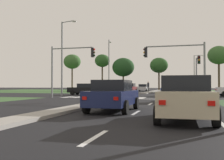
% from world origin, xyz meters
% --- Properties ---
extents(ground_plane, '(200.00, 200.00, 0.00)m').
position_xyz_m(ground_plane, '(0.00, 30.00, 0.00)').
color(ground_plane, black).
extents(grass_verge_far_left, '(35.00, 35.00, 0.01)m').
position_xyz_m(grass_verge_far_left, '(-25.50, 54.50, 0.00)').
color(grass_verge_far_left, '#385B2D').
rests_on(grass_verge_far_left, ground).
extents(median_island_near, '(1.20, 22.00, 0.14)m').
position_xyz_m(median_island_near, '(0.00, 11.00, 0.07)').
color(median_island_near, gray).
rests_on(median_island_near, ground).
extents(median_island_far, '(1.20, 36.00, 0.14)m').
position_xyz_m(median_island_far, '(0.00, 55.00, 0.07)').
color(median_island_far, gray).
rests_on(median_island_far, ground).
extents(lane_dash_near, '(0.14, 2.00, 0.01)m').
position_xyz_m(lane_dash_near, '(3.50, 4.53, 0.01)').
color(lane_dash_near, silver).
rests_on(lane_dash_near, ground).
extents(lane_dash_second, '(0.14, 2.00, 0.01)m').
position_xyz_m(lane_dash_second, '(3.50, 10.53, 0.01)').
color(lane_dash_second, silver).
rests_on(lane_dash_second, ground).
extents(lane_dash_third, '(0.14, 2.00, 0.01)m').
position_xyz_m(lane_dash_third, '(3.50, 16.53, 0.01)').
color(lane_dash_third, silver).
rests_on(lane_dash_third, ground).
extents(lane_dash_fourth, '(0.14, 2.00, 0.01)m').
position_xyz_m(lane_dash_fourth, '(3.50, 22.53, 0.01)').
color(lane_dash_fourth, silver).
rests_on(lane_dash_fourth, ground).
extents(edge_line_right, '(0.14, 24.00, 0.01)m').
position_xyz_m(edge_line_right, '(6.85, 12.00, 0.01)').
color(edge_line_right, silver).
rests_on(edge_line_right, ground).
extents(stop_bar_near, '(6.40, 0.50, 0.01)m').
position_xyz_m(stop_bar_near, '(3.80, 23.00, 0.01)').
color(stop_bar_near, silver).
rests_on(stop_bar_near, ground).
extents(crosswalk_bar_near, '(0.70, 2.80, 0.01)m').
position_xyz_m(crosswalk_bar_near, '(-6.40, 24.80, 0.01)').
color(crosswalk_bar_near, silver).
rests_on(crosswalk_bar_near, ground).
extents(crosswalk_bar_second, '(0.70, 2.80, 0.01)m').
position_xyz_m(crosswalk_bar_second, '(-5.25, 24.80, 0.01)').
color(crosswalk_bar_second, silver).
rests_on(crosswalk_bar_second, ground).
extents(crosswalk_bar_third, '(0.70, 2.80, 0.01)m').
position_xyz_m(crosswalk_bar_third, '(-4.10, 24.80, 0.01)').
color(crosswalk_bar_third, silver).
rests_on(crosswalk_bar_third, ground).
extents(crosswalk_bar_fourth, '(0.70, 2.80, 0.01)m').
position_xyz_m(crosswalk_bar_fourth, '(-2.95, 24.80, 0.01)').
color(crosswalk_bar_fourth, silver).
rests_on(crosswalk_bar_fourth, ground).
extents(crosswalk_bar_fifth, '(0.70, 2.80, 0.01)m').
position_xyz_m(crosswalk_bar_fifth, '(-1.80, 24.80, 0.01)').
color(crosswalk_bar_fifth, silver).
rests_on(crosswalk_bar_fifth, ground).
extents(crosswalk_bar_sixth, '(0.70, 2.80, 0.01)m').
position_xyz_m(crosswalk_bar_sixth, '(-0.65, 24.80, 0.01)').
color(crosswalk_bar_sixth, silver).
rests_on(crosswalk_bar_sixth, ground).
extents(crosswalk_bar_seventh, '(0.70, 2.80, 0.01)m').
position_xyz_m(crosswalk_bar_seventh, '(0.50, 24.80, 0.01)').
color(crosswalk_bar_seventh, silver).
rests_on(crosswalk_bar_seventh, ground).
extents(crosswalk_bar_eighth, '(0.70, 2.80, 0.01)m').
position_xyz_m(crosswalk_bar_eighth, '(1.65, 24.80, 0.01)').
color(crosswalk_bar_eighth, silver).
rests_on(crosswalk_bar_eighth, ground).
extents(car_navy_near, '(2.02, 4.46, 1.54)m').
position_xyz_m(car_navy_near, '(2.27, 11.04, 0.79)').
color(car_navy_near, '#161E47').
rests_on(car_navy_near, ground).
extents(car_grey_second, '(1.99, 4.28, 1.53)m').
position_xyz_m(car_grey_second, '(5.67, 19.92, 0.78)').
color(car_grey_second, slate).
rests_on(car_grey_second, ground).
extents(car_black_fourth, '(4.58, 1.97, 1.52)m').
position_xyz_m(car_black_fourth, '(-6.92, 31.52, 0.78)').
color(car_black_fourth, black).
rests_on(car_black_fourth, ground).
extents(car_blue_fifth, '(4.60, 2.03, 1.47)m').
position_xyz_m(car_blue_fifth, '(5.48, 30.81, 0.75)').
color(car_blue_fifth, navy).
rests_on(car_blue_fifth, ground).
extents(car_beige_sixth, '(1.98, 4.33, 1.61)m').
position_xyz_m(car_beige_sixth, '(5.69, 8.28, 0.82)').
color(car_beige_sixth, '#BCAD8E').
rests_on(car_beige_sixth, ground).
extents(car_silver_seventh, '(2.07, 4.48, 1.53)m').
position_xyz_m(car_silver_seventh, '(-2.37, 54.20, 0.78)').
color(car_silver_seventh, '#B7B7BC').
rests_on(car_silver_seventh, ground).
extents(car_maroon_eighth, '(1.94, 4.51, 1.60)m').
position_xyz_m(car_maroon_eighth, '(-2.42, 39.47, 0.82)').
color(car_maroon_eighth, maroon).
rests_on(car_maroon_eighth, ground).
extents(traffic_signal_near_left, '(4.86, 0.32, 5.38)m').
position_xyz_m(traffic_signal_near_left, '(-5.80, 23.40, 3.73)').
color(traffic_signal_near_left, gray).
rests_on(traffic_signal_near_left, ground).
extents(traffic_signal_far_right, '(0.32, 5.84, 5.09)m').
position_xyz_m(traffic_signal_far_right, '(7.60, 34.33, 3.59)').
color(traffic_signal_far_right, gray).
rests_on(traffic_signal_far_right, ground).
extents(traffic_signal_near_right, '(5.65, 0.32, 5.22)m').
position_xyz_m(traffic_signal_near_right, '(5.44, 23.40, 3.67)').
color(traffic_signal_near_right, gray).
rests_on(traffic_signal_near_right, ground).
extents(street_lamp_second, '(2.30, 0.87, 9.23)m').
position_xyz_m(street_lamp_second, '(-8.64, 28.24, 5.16)').
color(street_lamp_second, gray).
rests_on(street_lamp_second, ground).
extents(street_lamp_third, '(0.66, 2.22, 10.70)m').
position_xyz_m(street_lamp_third, '(-8.85, 50.39, 5.91)').
color(street_lamp_third, gray).
rests_on(street_lamp_third, ground).
extents(street_lamp_fourth, '(2.36, 1.19, 9.11)m').
position_xyz_m(street_lamp_fourth, '(9.03, 69.54, 5.12)').
color(street_lamp_fourth, gray).
rests_on(street_lamp_fourth, ground).
extents(pedestrian_at_median, '(0.34, 0.34, 1.81)m').
position_xyz_m(pedestrian_at_median, '(0.03, 43.72, 1.24)').
color(pedestrian_at_median, '#4C4C4C').
rests_on(pedestrian_at_median, median_island_far).
extents(treeline_near, '(4.59, 4.59, 9.67)m').
position_xyz_m(treeline_near, '(-23.00, 64.04, 7.67)').
color(treeline_near, '#423323').
rests_on(treeline_near, ground).
extents(treeline_second, '(3.66, 3.66, 8.88)m').
position_xyz_m(treeline_second, '(-13.14, 59.67, 7.25)').
color(treeline_second, '#423323').
rests_on(treeline_second, ground).
extents(treeline_third, '(5.34, 5.34, 7.96)m').
position_xyz_m(treeline_third, '(-8.08, 60.58, 5.68)').
color(treeline_third, '#423323').
rests_on(treeline_third, ground).
extents(treeline_fourth, '(4.42, 4.42, 8.13)m').
position_xyz_m(treeline_fourth, '(0.22, 63.94, 6.21)').
color(treeline_fourth, '#423323').
rests_on(treeline_fourth, ground).
extents(treeline_fifth, '(4.74, 4.74, 9.93)m').
position_xyz_m(treeline_fifth, '(13.53, 59.65, 7.85)').
color(treeline_fifth, '#423323').
rests_on(treeline_fifth, ground).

